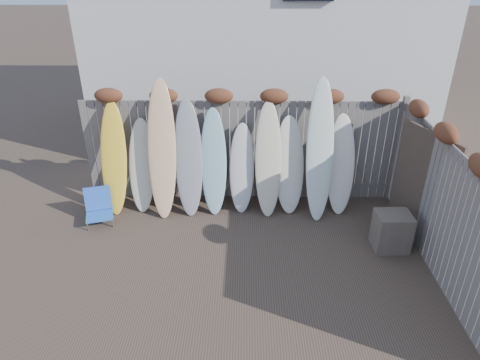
{
  "coord_description": "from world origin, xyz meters",
  "views": [
    {
      "loc": [
        0.09,
        -5.16,
        4.35
      ],
      "look_at": [
        0.0,
        1.2,
        1.0
      ],
      "focal_mm": 32.0,
      "sensor_mm": 36.0,
      "label": 1
    }
  ],
  "objects_px": {
    "beach_chair": "(99,207)",
    "lattice_panel": "(422,188)",
    "surfboard_0": "(114,159)",
    "wooden_crate": "(392,231)"
  },
  "relations": [
    {
      "from": "wooden_crate",
      "to": "lattice_panel",
      "type": "distance_m",
      "value": 0.87
    },
    {
      "from": "beach_chair",
      "to": "lattice_panel",
      "type": "height_order",
      "value": "lattice_panel"
    },
    {
      "from": "lattice_panel",
      "to": "surfboard_0",
      "type": "xyz_separation_m",
      "value": [
        -5.33,
        0.94,
        0.05
      ]
    },
    {
      "from": "lattice_panel",
      "to": "surfboard_0",
      "type": "height_order",
      "value": "surfboard_0"
    },
    {
      "from": "wooden_crate",
      "to": "lattice_panel",
      "type": "height_order",
      "value": "lattice_panel"
    },
    {
      "from": "surfboard_0",
      "to": "wooden_crate",
      "type": "bearing_deg",
      "value": -14.9
    },
    {
      "from": "beach_chair",
      "to": "wooden_crate",
      "type": "bearing_deg",
      "value": -8.4
    },
    {
      "from": "lattice_panel",
      "to": "wooden_crate",
      "type": "bearing_deg",
      "value": -167.22
    },
    {
      "from": "lattice_panel",
      "to": "surfboard_0",
      "type": "distance_m",
      "value": 5.41
    },
    {
      "from": "lattice_panel",
      "to": "beach_chair",
      "type": "bearing_deg",
      "value": 155.12
    }
  ]
}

